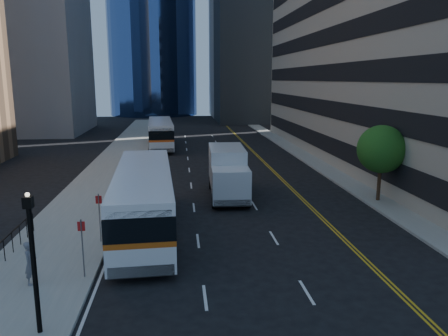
# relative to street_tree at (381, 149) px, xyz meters

# --- Properties ---
(ground) EXTENTS (160.00, 160.00, 0.00)m
(ground) POSITION_rel_street_tree_xyz_m (-9.00, -8.00, -3.64)
(ground) COLOR black
(ground) RESTS_ON ground
(sidewalk_west) EXTENTS (5.00, 90.00, 0.15)m
(sidewalk_west) POSITION_rel_street_tree_xyz_m (-19.50, 17.00, -3.57)
(sidewalk_west) COLOR gray
(sidewalk_west) RESTS_ON ground
(sidewalk_east) EXTENTS (2.00, 90.00, 0.15)m
(sidewalk_east) POSITION_rel_street_tree_xyz_m (-0.00, 17.00, -3.57)
(sidewalk_east) COLOR gray
(sidewalk_east) RESTS_ON ground
(midrise_west) EXTENTS (18.00, 18.00, 35.00)m
(midrise_west) POSITION_rel_street_tree_xyz_m (-37.00, 44.00, 13.86)
(midrise_west) COLOR gray
(midrise_west) RESTS_ON ground
(street_tree) EXTENTS (3.20, 3.20, 5.10)m
(street_tree) POSITION_rel_street_tree_xyz_m (0.00, 0.00, 0.00)
(street_tree) COLOR #332114
(street_tree) RESTS_ON sidewalk_east
(lamp_post) EXTENTS (0.28, 0.28, 4.56)m
(lamp_post) POSITION_rel_street_tree_xyz_m (-18.00, -14.00, -0.92)
(lamp_post) COLOR black
(lamp_post) RESTS_ON sidewalk_west
(bus_front) EXTENTS (3.57, 13.42, 3.43)m
(bus_front) POSITION_rel_street_tree_xyz_m (-15.33, -4.16, -1.77)
(bus_front) COLOR white
(bus_front) RESTS_ON ground
(bus_rear) EXTENTS (3.44, 12.74, 3.25)m
(bus_rear) POSITION_rel_street_tree_xyz_m (-15.60, 26.07, -1.87)
(bus_rear) COLOR silver
(bus_rear) RESTS_ON ground
(box_truck) EXTENTS (2.70, 7.20, 3.41)m
(box_truck) POSITION_rel_street_tree_xyz_m (-10.00, 2.47, -1.84)
(box_truck) COLOR silver
(box_truck) RESTS_ON ground
(pedestrian) EXTENTS (0.54, 0.72, 1.78)m
(pedestrian) POSITION_rel_street_tree_xyz_m (-19.35, -10.42, -2.60)
(pedestrian) COLOR slate
(pedestrian) RESTS_ON sidewalk_west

